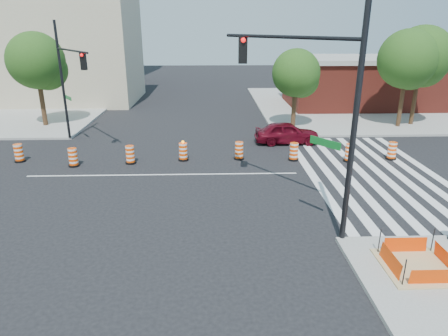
{
  "coord_description": "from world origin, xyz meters",
  "views": [
    {
      "loc": [
        2.56,
        -19.56,
        7.36
      ],
      "look_at": [
        3.1,
        -2.97,
        1.4
      ],
      "focal_mm": 32.0,
      "sensor_mm": 36.0,
      "label": 1
    }
  ],
  "objects": [
    {
      "name": "ground",
      "position": [
        0.0,
        0.0,
        0.0
      ],
      "size": [
        120.0,
        120.0,
        0.0
      ],
      "primitive_type": "plane",
      "color": "black",
      "rests_on": "ground"
    },
    {
      "name": "sidewalk_ne",
      "position": [
        18.0,
        18.0,
        0.07
      ],
      "size": [
        22.0,
        22.0,
        0.15
      ],
      "primitive_type": "cube",
      "color": "gray",
      "rests_on": "ground"
    },
    {
      "name": "crosswalk_east",
      "position": [
        10.95,
        0.0,
        0.01
      ],
      "size": [
        6.75,
        13.5,
        0.01
      ],
      "color": "silver",
      "rests_on": "ground"
    },
    {
      "name": "lane_centerline",
      "position": [
        0.0,
        0.0,
        0.01
      ],
      "size": [
        14.0,
        0.12,
        0.01
      ],
      "primitive_type": "cube",
      "color": "silver",
      "rests_on": "ground"
    },
    {
      "name": "excavation_pit",
      "position": [
        9.0,
        -9.0,
        0.22
      ],
      "size": [
        2.2,
        2.2,
        0.9
      ],
      "color": "tan",
      "rests_on": "ground"
    },
    {
      "name": "brick_storefront",
      "position": [
        18.0,
        18.0,
        2.32
      ],
      "size": [
        16.5,
        8.5,
        4.6
      ],
      "color": "maroon",
      "rests_on": "ground"
    },
    {
      "name": "beige_midrise",
      "position": [
        -12.0,
        22.0,
        5.0
      ],
      "size": [
        14.0,
        10.0,
        10.0
      ],
      "primitive_type": "cube",
      "color": "#B7AC8B",
      "rests_on": "ground"
    },
    {
      "name": "red_coupe",
      "position": [
        7.5,
        5.66,
        0.71
      ],
      "size": [
        4.2,
        1.76,
        1.42
      ],
      "primitive_type": "imported",
      "rotation": [
        0.0,
        0.0,
        1.59
      ],
      "color": "#540714",
      "rests_on": "ground"
    },
    {
      "name": "signal_pole_se",
      "position": [
        6.13,
        -5.55,
        5.37
      ],
      "size": [
        4.08,
        5.42,
        8.78
      ],
      "rotation": [
        0.0,
        0.0,
        2.21
      ],
      "color": "black",
      "rests_on": "ground"
    },
    {
      "name": "signal_pole_nw",
      "position": [
        -6.19,
        5.71,
        4.62
      ],
      "size": [
        3.33,
        4.76,
        7.52
      ],
      "rotation": [
        0.0,
        0.0,
        -0.97
      ],
      "color": "black",
      "rests_on": "ground"
    },
    {
      "name": "tree_north_b",
      "position": [
        -10.09,
        10.8,
        4.68
      ],
      "size": [
        4.11,
        4.1,
        6.98
      ],
      "color": "#382314",
      "rests_on": "ground"
    },
    {
      "name": "tree_north_c",
      "position": [
        8.72,
        9.51,
        3.92
      ],
      "size": [
        3.49,
        3.44,
        5.84
      ],
      "color": "#382314",
      "rests_on": "ground"
    },
    {
      "name": "tree_north_d",
      "position": [
        16.74,
        9.55,
        4.82
      ],
      "size": [
        4.22,
        4.22,
        7.18
      ],
      "color": "#382314",
      "rests_on": "ground"
    },
    {
      "name": "tree_north_e",
      "position": [
        18.03,
        10.19,
        4.98
      ],
      "size": [
        4.36,
        4.36,
        7.42
      ],
      "color": "#382314",
      "rests_on": "ground"
    },
    {
      "name": "median_drum_1",
      "position": [
        -8.4,
        2.4,
        0.48
      ],
      "size": [
        0.6,
        0.6,
        1.02
      ],
      "color": "black",
      "rests_on": "ground"
    },
    {
      "name": "median_drum_2",
      "position": [
        -5.06,
        1.51,
        0.48
      ],
      "size": [
        0.6,
        0.6,
        1.02
      ],
      "color": "black",
      "rests_on": "ground"
    },
    {
      "name": "median_drum_3",
      "position": [
        -2.01,
        1.88,
        0.48
      ],
      "size": [
        0.6,
        0.6,
        1.02
      ],
      "color": "black",
      "rests_on": "ground"
    },
    {
      "name": "median_drum_4",
      "position": [
        0.93,
        2.34,
        0.49
      ],
      "size": [
        0.6,
        0.6,
        1.18
      ],
      "color": "black",
      "rests_on": "ground"
    },
    {
      "name": "median_drum_5",
      "position": [
        4.15,
        2.45,
        0.48
      ],
      "size": [
        0.6,
        0.6,
        1.02
      ],
      "color": "black",
      "rests_on": "ground"
    },
    {
      "name": "median_drum_6",
      "position": [
        7.28,
        2.15,
        0.48
      ],
      "size": [
        0.6,
        0.6,
        1.02
      ],
      "color": "black",
      "rests_on": "ground"
    },
    {
      "name": "median_drum_7",
      "position": [
        10.4,
        1.83,
        0.48
      ],
      "size": [
        0.6,
        0.6,
        1.02
      ],
      "color": "black",
      "rests_on": "ground"
    },
    {
      "name": "median_drum_8",
      "position": [
        12.99,
        2.13,
        0.48
      ],
      "size": [
        0.6,
        0.6,
        1.02
      ],
      "color": "black",
      "rests_on": "ground"
    }
  ]
}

